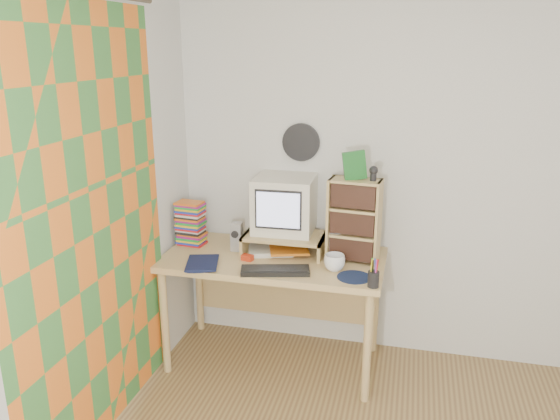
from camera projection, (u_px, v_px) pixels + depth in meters
The scene contains 20 objects.
back_wall at pixel (446, 176), 3.44m from camera, with size 3.50×3.50×0.00m, color silver.
left_wall at pixel (16, 248), 2.21m from camera, with size 3.50×3.50×0.00m, color silver.
curtain at pixel (93, 234), 2.68m from camera, with size 2.20×2.20×0.00m, color orange.
wall_disc at pixel (301, 142), 3.58m from camera, with size 0.25×0.25×0.02m, color black.
desk at pixel (276, 272), 3.57m from camera, with size 1.40×0.70×0.75m.
monitor_riser at pixel (284, 238), 3.53m from camera, with size 0.52×0.30×0.12m.
crt_monitor at pixel (284, 205), 3.52m from camera, with size 0.38×0.38×0.36m, color silver.
speaker_left at pixel (237, 237), 3.56m from camera, with size 0.07×0.07×0.19m, color #A4A3A7.
speaker_right at pixel (334, 245), 3.42m from camera, with size 0.07×0.07×0.18m, color #A4A3A7.
keyboard at pixel (275, 271), 3.23m from camera, with size 0.41×0.14×0.03m, color black.
dvd_stack at pixel (191, 227), 3.66m from camera, with size 0.17×0.12×0.24m, color brown, non-canonical shape.
cd_rack at pixel (354, 220), 3.35m from camera, with size 0.31×0.17×0.52m, color tan.
mug at pixel (335, 262), 3.25m from camera, with size 0.13×0.13×0.10m, color white.
diary at pixel (187, 262), 3.33m from camera, with size 0.23×0.17×0.05m, color #0F1639.
mousepad at pixel (354, 277), 3.16m from camera, with size 0.20×0.20×0.00m, color #0F1934.
pen_cup at pixel (374, 276), 3.02m from camera, with size 0.06×0.06×0.13m, color black, non-canonical shape.
papers at pixel (278, 250), 3.53m from camera, with size 0.28×0.21×0.04m, color beige, non-canonical shape.
red_box at pixel (247, 258), 3.41m from camera, with size 0.07×0.04×0.04m, color red.
game_box at pixel (355, 166), 3.25m from camera, with size 0.13×0.03×0.17m, color #1B6125.
webcam at pixel (373, 173), 3.23m from camera, with size 0.05×0.05×0.09m, color black, non-canonical shape.
Camera 1 is at (-0.21, -1.76, 2.04)m, focal length 35.00 mm.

